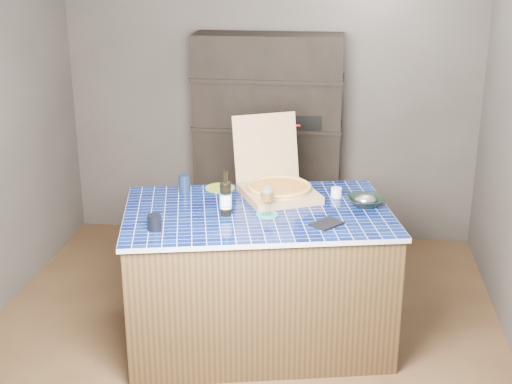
# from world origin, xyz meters

# --- Properties ---
(room) EXTENTS (3.50, 3.50, 3.50)m
(room) POSITION_xyz_m (0.00, 0.00, 1.25)
(room) COLOR brown
(room) RESTS_ON ground
(shelving_unit) EXTENTS (1.20, 0.41, 1.80)m
(shelving_unit) POSITION_xyz_m (0.00, 1.53, 0.90)
(shelving_unit) COLOR black
(shelving_unit) RESTS_ON floor
(kitchen_island) EXTENTS (1.84, 1.37, 0.91)m
(kitchen_island) POSITION_xyz_m (0.11, -0.07, 0.45)
(kitchen_island) COLOR #4C351D
(kitchen_island) RESTS_ON floor
(pizza_box) EXTENTS (0.64, 0.69, 0.49)m
(pizza_box) POSITION_xyz_m (0.21, 0.21, 0.98)
(pizza_box) COLOR #967D4D
(pizza_box) RESTS_ON kitchen_island
(mead_bottle) EXTENTS (0.08, 0.08, 0.29)m
(mead_bottle) POSITION_xyz_m (-0.08, -0.17, 1.02)
(mead_bottle) COLOR black
(mead_bottle) RESTS_ON kitchen_island
(teal_trivet) EXTENTS (0.14, 0.14, 0.01)m
(teal_trivet) POSITION_xyz_m (0.18, -0.15, 0.91)
(teal_trivet) COLOR #1B8E78
(teal_trivet) RESTS_ON kitchen_island
(wine_glass) EXTENTS (0.08, 0.08, 0.19)m
(wine_glass) POSITION_xyz_m (0.18, -0.15, 1.04)
(wine_glass) COLOR white
(wine_glass) RESTS_ON teal_trivet
(tumbler) EXTENTS (0.08, 0.08, 0.09)m
(tumbler) POSITION_xyz_m (-0.45, -0.47, 0.95)
(tumbler) COLOR black
(tumbler) RESTS_ON kitchen_island
(dvd_case) EXTENTS (0.21, 0.22, 0.01)m
(dvd_case) POSITION_xyz_m (0.54, -0.26, 0.91)
(dvd_case) COLOR black
(dvd_case) RESTS_ON kitchen_island
(bowl) EXTENTS (0.28, 0.28, 0.06)m
(bowl) POSITION_xyz_m (0.78, 0.09, 0.93)
(bowl) COLOR black
(bowl) RESTS_ON kitchen_island
(foil_contents) EXTENTS (0.14, 0.11, 0.06)m
(foil_contents) POSITION_xyz_m (0.78, 0.09, 0.95)
(foil_contents) COLOR silver
(foil_contents) RESTS_ON bowl
(white_jar) EXTENTS (0.07, 0.07, 0.06)m
(white_jar) POSITION_xyz_m (0.59, 0.24, 0.94)
(white_jar) COLOR white
(white_jar) RESTS_ON kitchen_island
(navy_cup) EXTENTS (0.07, 0.07, 0.12)m
(navy_cup) POSITION_xyz_m (-0.42, 0.21, 0.97)
(navy_cup) COLOR #0E1C34
(navy_cup) RESTS_ON kitchen_island
(green_trivet) EXTENTS (0.20, 0.20, 0.01)m
(green_trivet) POSITION_xyz_m (-0.20, 0.31, 0.91)
(green_trivet) COLOR #80AA24
(green_trivet) RESTS_ON kitchen_island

